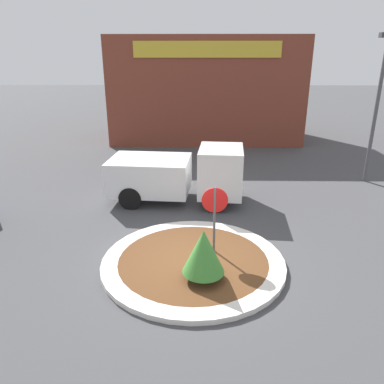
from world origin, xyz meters
name	(u,v)px	position (x,y,z in m)	size (l,w,h in m)	color
ground_plane	(193,264)	(0.00, 0.00, 0.00)	(120.00, 120.00, 0.00)	#474749
traffic_island	(193,262)	(0.00, 0.00, 0.07)	(5.09, 5.09, 0.15)	silver
stop_sign	(215,209)	(0.59, 0.50, 1.47)	(0.73, 0.07, 2.12)	#4C4C51
island_shrub	(203,251)	(0.27, -0.93, 0.94)	(1.07, 1.07, 1.37)	brown
utility_truck	(179,174)	(-0.64, 4.79, 1.11)	(5.29, 2.64, 2.18)	white
storefront_building	(206,89)	(0.59, 16.66, 3.26)	(12.06, 6.07, 6.52)	brown
light_pole	(378,99)	(7.78, 7.35, 3.71)	(0.70, 0.30, 6.31)	#4C4C51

